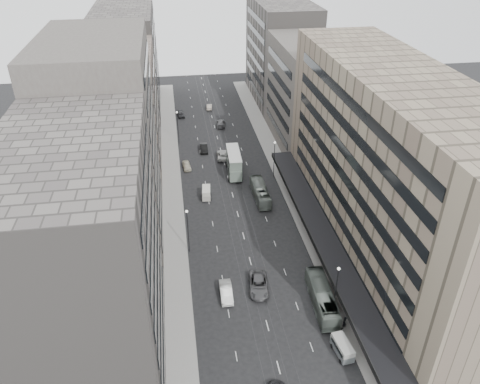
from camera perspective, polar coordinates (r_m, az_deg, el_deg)
ground at (r=71.41m, az=2.37°, el=-12.46°), size 220.00×220.00×0.00m
sidewalk_right at (r=103.40m, az=5.05°, el=2.66°), size 4.00×125.00×0.15m
sidewalk_left at (r=100.90m, az=-8.34°, el=1.66°), size 4.00×125.00×0.15m
department_store at (r=75.10m, az=17.76°, el=2.40°), size 19.20×60.00×30.00m
building_right_mid at (r=113.78m, az=8.41°, el=11.74°), size 15.00×28.00×24.00m
building_right_far at (r=140.92m, az=5.00°, el=16.59°), size 15.00×32.00×28.00m
building_left_a at (r=55.73m, az=-18.15°, el=-8.62°), size 15.00×28.00×30.00m
building_left_b at (r=77.47m, az=-15.98°, el=5.32°), size 15.00×26.00×34.00m
building_left_c at (r=103.92m, az=-14.30°, el=9.50°), size 15.00×28.00×25.00m
building_left_d at (r=134.74m, az=-13.47°, el=15.20°), size 15.00×38.00×28.00m
lamp_right_near at (r=66.58m, az=11.68°, el=-11.04°), size 0.44×0.44×8.32m
lamp_right_far at (r=98.39m, az=4.21°, el=4.50°), size 0.44×0.44×8.32m
lamp_left_near at (r=76.55m, az=-6.40°, el=-4.17°), size 0.44×0.44×8.32m
lamp_left_far at (r=114.42m, az=-7.61°, el=8.26°), size 0.44×0.44×8.32m
bus_near at (r=69.80m, az=9.97°, el=-12.53°), size 3.28×11.30×3.11m
bus_far at (r=92.37m, az=2.49°, el=-0.02°), size 2.55×10.39×2.89m
double_decker at (r=100.55m, az=-0.76°, el=3.65°), size 3.25×9.52×5.15m
vw_microbus at (r=64.48m, az=12.38°, el=-18.03°), size 2.16×4.06×2.10m
panel_van at (r=92.75m, az=-4.12°, el=-0.08°), size 2.02×3.70×2.25m
sedan_1 at (r=70.70m, az=-1.71°, el=-12.07°), size 1.84×5.06×1.66m
sedan_2 at (r=71.84m, az=2.28°, el=-11.20°), size 3.63×6.49×1.71m
sedan_4 at (r=104.25m, az=-6.51°, el=3.22°), size 2.03×4.30×1.42m
sedan_5 at (r=111.69m, az=-4.43°, el=5.37°), size 1.78×4.87×1.59m
sedan_6 at (r=108.26m, az=-2.13°, el=4.56°), size 2.91×5.70×1.54m
sedan_7 at (r=125.29m, az=-2.37°, el=8.40°), size 2.90×5.65×1.57m
sedan_8 at (r=132.21m, az=-7.24°, el=9.41°), size 2.27×4.54×1.48m
sedan_9 at (r=136.92m, az=-3.77°, el=10.34°), size 1.87×4.24×1.35m
pedestrian at (r=67.48m, az=12.59°, el=-15.27°), size 0.86×0.86×2.01m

